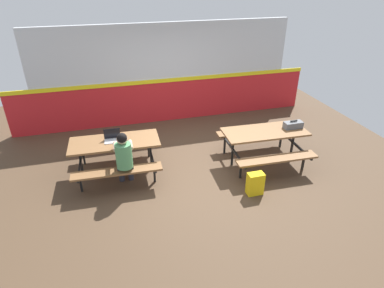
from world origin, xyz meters
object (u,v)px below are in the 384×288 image
(backpack_dark, at_px, (255,184))
(toolbox_grey, at_px, (293,125))
(picnic_table_right, at_px, (264,138))
(picnic_table_left, at_px, (115,148))
(laptop_silver, at_px, (113,138))
(student_nearer, at_px, (124,155))

(backpack_dark, bearing_deg, toolbox_grey, 37.57)
(picnic_table_right, xyz_separation_m, toolbox_grey, (0.64, -0.02, 0.24))
(picnic_table_left, bearing_deg, laptop_silver, 127.34)
(picnic_table_left, xyz_separation_m, student_nearer, (0.13, -0.56, 0.13))
(picnic_table_right, xyz_separation_m, laptop_silver, (-3.11, 0.42, 0.21))
(backpack_dark, bearing_deg, student_nearer, 159.66)
(picnic_table_left, bearing_deg, student_nearer, -76.68)
(toolbox_grey, xyz_separation_m, backpack_dark, (-1.30, -1.00, -0.60))
(laptop_silver, bearing_deg, toolbox_grey, -6.82)
(student_nearer, distance_m, toolbox_grey, 3.59)
(student_nearer, bearing_deg, backpack_dark, -20.34)
(backpack_dark, bearing_deg, picnic_table_left, 149.78)
(picnic_table_right, distance_m, student_nearer, 2.96)
(toolbox_grey, relative_size, backpack_dark, 0.91)
(student_nearer, relative_size, backpack_dark, 2.74)
(toolbox_grey, height_order, backpack_dark, toolbox_grey)
(picnic_table_right, height_order, toolbox_grey, toolbox_grey)
(laptop_silver, relative_size, toolbox_grey, 0.82)
(student_nearer, height_order, backpack_dark, student_nearer)
(laptop_silver, bearing_deg, backpack_dark, -30.59)
(picnic_table_right, xyz_separation_m, backpack_dark, (-0.66, -1.02, -0.36))
(picnic_table_right, bearing_deg, picnic_table_left, 172.86)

